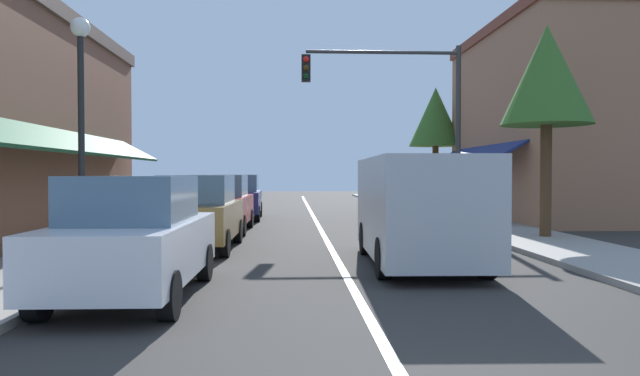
{
  "coord_description": "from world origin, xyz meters",
  "views": [
    {
      "loc": [
        -0.98,
        -3.0,
        1.8
      ],
      "look_at": [
        -0.03,
        15.81,
        1.35
      ],
      "focal_mm": 33.09,
      "sensor_mm": 36.0,
      "label": 1
    }
  ],
  "objects_px": {
    "van_in_lane": "(418,207)",
    "street_lamp_left_near": "(81,100)",
    "tree_right_near": "(547,77)",
    "traffic_signal_mast_arm": "(406,103)",
    "parked_car_nearest_left": "(134,238)",
    "parked_car_far_left": "(238,197)",
    "tree_right_far": "(436,118)",
    "parked_car_third_left": "(221,204)",
    "parked_car_second_left": "(198,213)"
  },
  "relations": [
    {
      "from": "van_in_lane",
      "to": "street_lamp_left_near",
      "type": "relative_size",
      "value": 1.11
    },
    {
      "from": "tree_right_near",
      "to": "traffic_signal_mast_arm",
      "type": "bearing_deg",
      "value": 123.11
    },
    {
      "from": "parked_car_nearest_left",
      "to": "parked_car_far_left",
      "type": "height_order",
      "value": "same"
    },
    {
      "from": "parked_car_far_left",
      "to": "traffic_signal_mast_arm",
      "type": "distance_m",
      "value": 7.71
    },
    {
      "from": "parked_car_far_left",
      "to": "street_lamp_left_near",
      "type": "xyz_separation_m",
      "value": [
        -1.87,
        -12.16,
        2.31
      ]
    },
    {
      "from": "parked_car_far_left",
      "to": "traffic_signal_mast_arm",
      "type": "xyz_separation_m",
      "value": [
        6.01,
        -3.48,
        3.36
      ]
    },
    {
      "from": "tree_right_near",
      "to": "tree_right_far",
      "type": "bearing_deg",
      "value": 89.14
    },
    {
      "from": "parked_car_third_left",
      "to": "van_in_lane",
      "type": "height_order",
      "value": "van_in_lane"
    },
    {
      "from": "tree_right_near",
      "to": "parked_car_far_left",
      "type": "bearing_deg",
      "value": 138.33
    },
    {
      "from": "parked_car_nearest_left",
      "to": "tree_right_far",
      "type": "xyz_separation_m",
      "value": [
        9.32,
        19.77,
        3.66
      ]
    },
    {
      "from": "van_in_lane",
      "to": "traffic_signal_mast_arm",
      "type": "bearing_deg",
      "value": 82.06
    },
    {
      "from": "parked_car_nearest_left",
      "to": "van_in_lane",
      "type": "bearing_deg",
      "value": 32.21
    },
    {
      "from": "parked_car_third_left",
      "to": "tree_right_near",
      "type": "height_order",
      "value": "tree_right_near"
    },
    {
      "from": "van_in_lane",
      "to": "street_lamp_left_near",
      "type": "bearing_deg",
      "value": -176.63
    },
    {
      "from": "parked_car_nearest_left",
      "to": "tree_right_near",
      "type": "height_order",
      "value": "tree_right_near"
    },
    {
      "from": "traffic_signal_mast_arm",
      "to": "parked_car_far_left",
      "type": "bearing_deg",
      "value": 149.97
    },
    {
      "from": "parked_car_far_left",
      "to": "van_in_lane",
      "type": "relative_size",
      "value": 0.79
    },
    {
      "from": "parked_car_far_left",
      "to": "van_in_lane",
      "type": "bearing_deg",
      "value": -70.11
    },
    {
      "from": "tree_right_near",
      "to": "street_lamp_left_near",
      "type": "bearing_deg",
      "value": -158.7
    },
    {
      "from": "parked_car_nearest_left",
      "to": "parked_car_far_left",
      "type": "bearing_deg",
      "value": 90.08
    },
    {
      "from": "parked_car_nearest_left",
      "to": "tree_right_far",
      "type": "height_order",
      "value": "tree_right_far"
    },
    {
      "from": "parked_car_far_left",
      "to": "street_lamp_left_near",
      "type": "relative_size",
      "value": 0.87
    },
    {
      "from": "tree_right_far",
      "to": "parked_car_third_left",
      "type": "bearing_deg",
      "value": -132.76
    },
    {
      "from": "parked_car_far_left",
      "to": "tree_right_near",
      "type": "distance_m",
      "value": 12.46
    },
    {
      "from": "parked_car_third_left",
      "to": "van_in_lane",
      "type": "distance_m",
      "value": 8.33
    },
    {
      "from": "tree_right_near",
      "to": "tree_right_far",
      "type": "height_order",
      "value": "tree_right_far"
    },
    {
      "from": "parked_car_second_left",
      "to": "tree_right_far",
      "type": "bearing_deg",
      "value": 58.08
    },
    {
      "from": "tree_right_near",
      "to": "tree_right_far",
      "type": "xyz_separation_m",
      "value": [
        0.19,
        12.84,
        0.13
      ]
    },
    {
      "from": "traffic_signal_mast_arm",
      "to": "tree_right_far",
      "type": "xyz_separation_m",
      "value": [
        3.11,
        8.37,
        0.3
      ]
    },
    {
      "from": "van_in_lane",
      "to": "parked_car_second_left",
      "type": "bearing_deg",
      "value": 153.18
    },
    {
      "from": "parked_car_third_left",
      "to": "street_lamp_left_near",
      "type": "distance_m",
      "value": 7.65
    },
    {
      "from": "parked_car_third_left",
      "to": "street_lamp_left_near",
      "type": "height_order",
      "value": "street_lamp_left_near"
    },
    {
      "from": "tree_right_far",
      "to": "tree_right_near",
      "type": "bearing_deg",
      "value": -90.86
    },
    {
      "from": "parked_car_third_left",
      "to": "traffic_signal_mast_arm",
      "type": "height_order",
      "value": "traffic_signal_mast_arm"
    },
    {
      "from": "parked_car_nearest_left",
      "to": "traffic_signal_mast_arm",
      "type": "bearing_deg",
      "value": 62.26
    },
    {
      "from": "parked_car_second_left",
      "to": "tree_right_far",
      "type": "height_order",
      "value": "tree_right_far"
    },
    {
      "from": "street_lamp_left_near",
      "to": "tree_right_far",
      "type": "distance_m",
      "value": 20.33
    },
    {
      "from": "parked_car_second_left",
      "to": "street_lamp_left_near",
      "type": "relative_size",
      "value": 0.87
    },
    {
      "from": "street_lamp_left_near",
      "to": "tree_right_near",
      "type": "distance_m",
      "value": 11.66
    },
    {
      "from": "van_in_lane",
      "to": "tree_right_far",
      "type": "bearing_deg",
      "value": 76.59
    },
    {
      "from": "van_in_lane",
      "to": "street_lamp_left_near",
      "type": "height_order",
      "value": "street_lamp_left_near"
    },
    {
      "from": "parked_car_nearest_left",
      "to": "parked_car_third_left",
      "type": "bearing_deg",
      "value": 90.32
    },
    {
      "from": "parked_car_third_left",
      "to": "traffic_signal_mast_arm",
      "type": "xyz_separation_m",
      "value": [
        6.12,
        1.61,
        3.36
      ]
    },
    {
      "from": "parked_car_second_left",
      "to": "tree_right_far",
      "type": "relative_size",
      "value": 0.69
    },
    {
      "from": "parked_car_far_left",
      "to": "tree_right_near",
      "type": "relative_size",
      "value": 0.71
    },
    {
      "from": "parked_car_far_left",
      "to": "tree_right_near",
      "type": "height_order",
      "value": "tree_right_near"
    },
    {
      "from": "parked_car_second_left",
      "to": "van_in_lane",
      "type": "distance_m",
      "value": 5.36
    },
    {
      "from": "tree_right_far",
      "to": "traffic_signal_mast_arm",
      "type": "bearing_deg",
      "value": -110.37
    },
    {
      "from": "parked_car_second_left",
      "to": "parked_car_far_left",
      "type": "distance_m",
      "value": 9.42
    },
    {
      "from": "parked_car_second_left",
      "to": "parked_car_third_left",
      "type": "height_order",
      "value": "same"
    }
  ]
}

